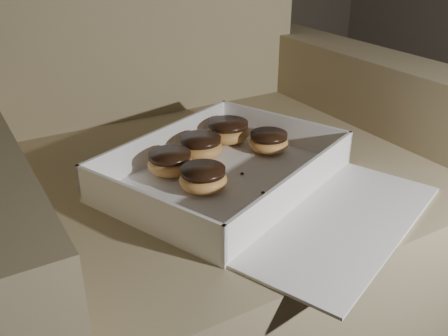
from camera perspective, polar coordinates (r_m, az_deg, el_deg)
armchair at (r=1.09m, az=-2.44°, el=-4.42°), size 0.98×0.83×1.03m
bakery_box at (r=0.87m, az=2.38°, el=-1.51°), size 0.55×0.59×0.07m
donut_a at (r=0.96m, az=-2.67°, el=2.46°), size 0.08×0.08×0.04m
donut_b at (r=0.90m, az=-6.18°, el=0.64°), size 0.08×0.08×0.04m
donut_c at (r=0.84m, az=-2.41°, el=-1.18°), size 0.08×0.08×0.04m
donut_d at (r=1.03m, az=0.47°, el=4.23°), size 0.09×0.09×0.04m
donut_e at (r=0.99m, az=5.13°, el=3.02°), size 0.08×0.08×0.04m
crumb_a at (r=0.83m, az=6.84°, el=-3.42°), size 0.01×0.01×0.00m
crumb_b at (r=0.84m, az=4.47°, el=-2.81°), size 0.01×0.01×0.00m
crumb_c at (r=0.74m, az=-1.01°, el=-7.19°), size 0.01×0.01×0.00m
crumb_d at (r=0.90m, az=2.08°, el=-0.63°), size 0.01×0.01×0.00m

